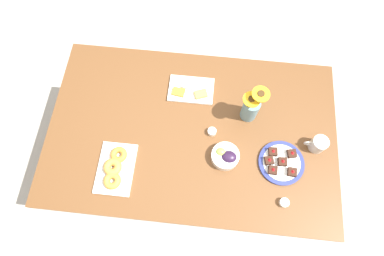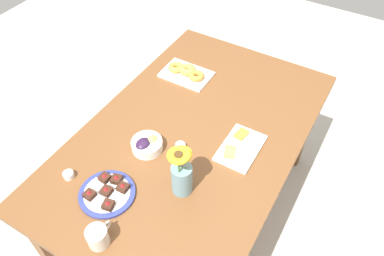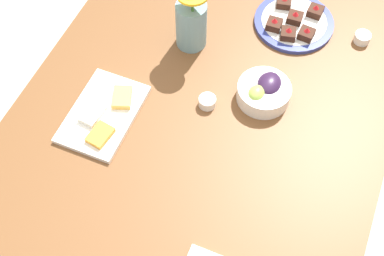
# 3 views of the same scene
# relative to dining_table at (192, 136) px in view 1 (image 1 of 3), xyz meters

# --- Properties ---
(ground_plane) EXTENTS (6.00, 6.00, 0.00)m
(ground_plane) POSITION_rel_dining_table_xyz_m (0.00, 0.00, -0.65)
(ground_plane) COLOR #B7B2A8
(dining_table) EXTENTS (1.60, 1.00, 0.74)m
(dining_table) POSITION_rel_dining_table_xyz_m (0.00, 0.00, 0.00)
(dining_table) COLOR brown
(dining_table) RESTS_ON ground_plane
(coffee_mug) EXTENTS (0.12, 0.08, 0.09)m
(coffee_mug) POSITION_rel_dining_table_xyz_m (-0.68, 0.02, 0.13)
(coffee_mug) COLOR beige
(coffee_mug) RESTS_ON dining_table
(grape_bowl) EXTENTS (0.15, 0.15, 0.07)m
(grape_bowl) POSITION_rel_dining_table_xyz_m (-0.19, 0.14, 0.12)
(grape_bowl) COLOR white
(grape_bowl) RESTS_ON dining_table
(cheese_platter) EXTENTS (0.26, 0.17, 0.03)m
(cheese_platter) POSITION_rel_dining_table_xyz_m (0.03, -0.25, 0.10)
(cheese_platter) COLOR white
(cheese_platter) RESTS_ON dining_table
(croissant_platter) EXTENTS (0.19, 0.28, 0.05)m
(croissant_platter) POSITION_rel_dining_table_xyz_m (0.38, 0.26, 0.11)
(croissant_platter) COLOR white
(croissant_platter) RESTS_ON dining_table
(jam_cup_honey) EXTENTS (0.05, 0.05, 0.03)m
(jam_cup_honey) POSITION_rel_dining_table_xyz_m (-0.11, -0.00, 0.10)
(jam_cup_honey) COLOR white
(jam_cup_honey) RESTS_ON dining_table
(jam_cup_berry) EXTENTS (0.05, 0.05, 0.03)m
(jam_cup_berry) POSITION_rel_dining_table_xyz_m (-0.50, 0.34, 0.10)
(jam_cup_berry) COLOR white
(jam_cup_berry) RESTS_ON dining_table
(dessert_plate) EXTENTS (0.24, 0.24, 0.05)m
(dessert_plate) POSITION_rel_dining_table_xyz_m (-0.49, 0.13, 0.10)
(dessert_plate) COLOR navy
(dessert_plate) RESTS_ON dining_table
(flower_vase) EXTENTS (0.13, 0.10, 0.26)m
(flower_vase) POSITION_rel_dining_table_xyz_m (-0.30, -0.13, 0.18)
(flower_vase) COLOR #6B939E
(flower_vase) RESTS_ON dining_table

